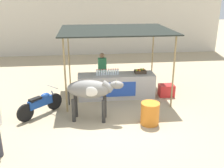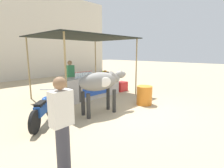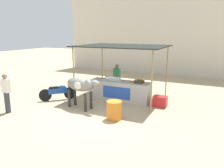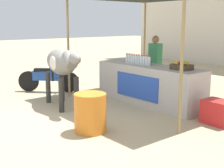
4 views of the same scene
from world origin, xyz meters
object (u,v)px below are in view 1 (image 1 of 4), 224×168
Objects in this scene: stall_counter at (116,86)px; water_barrel at (150,113)px; fruit_crate at (140,71)px; vendor_behind_counter at (102,72)px; cooler_box at (166,90)px; motorcycle_parked at (41,103)px; cow at (91,91)px.

water_barrel is (0.79, -2.33, -0.12)m from stall_counter.
fruit_crate is 0.27× the size of vendor_behind_counter.
water_barrel reaches higher than cooler_box.
water_barrel is at bearing -71.36° from stall_counter.
stall_counter reaches higher than motorcycle_parked.
cooler_box is 4.94m from motorcycle_parked.
stall_counter is 2.24× the size of motorcycle_parked.
fruit_crate is 2.48m from water_barrel.
motorcycle_parked reaches higher than water_barrel.
vendor_behind_counter reaches higher than water_barrel.
vendor_behind_counter reaches higher than fruit_crate.
cooler_box is 0.32× the size of cow.
vendor_behind_counter is at bearing 123.24° from stall_counter.
motorcycle_parked is at bearing 163.57° from water_barrel.
cooler_box is 3.64m from cow.
vendor_behind_counter is 2.75× the size of cooler_box.
motorcycle_parked is at bearing -137.89° from vendor_behind_counter.
vendor_behind_counter is at bearing 77.71° from cow.
vendor_behind_counter is 1.23× the size of motorcycle_parked.
stall_counter reaches higher than water_barrel.
motorcycle_parked is at bearing 162.05° from cow.
cooler_box is 0.45× the size of motorcycle_parked.
cooler_box is 0.83× the size of water_barrel.
cow is at bearing 165.00° from water_barrel.
water_barrel is 2.02m from cow.
stall_counter is 5.00× the size of cooler_box.
stall_counter is 2.19m from cow.
vendor_behind_counter is 2.74m from cooler_box.
cow is (-2.02, -1.89, -0.00)m from fruit_crate.
stall_counter is 1.82× the size of vendor_behind_counter.
water_barrel is 0.39× the size of cow.
cooler_box is (2.04, -0.10, -0.24)m from stall_counter.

